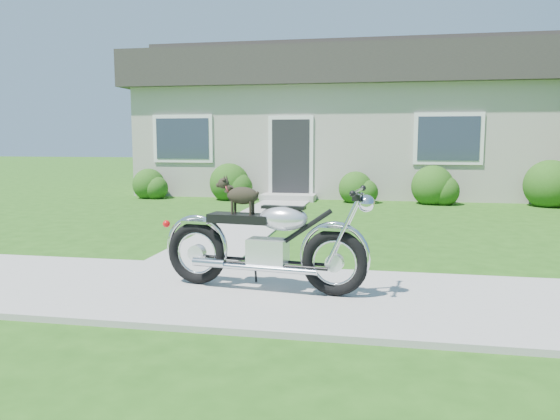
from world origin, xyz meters
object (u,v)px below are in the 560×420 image
at_px(house, 354,121).
at_px(potted_plant_left, 224,186).
at_px(potted_plant_right, 426,190).
at_px(motorcycle_with_dog, 267,242).

distance_m(house, potted_plant_left, 5.05).
height_order(house, potted_plant_right, house).
xyz_separation_m(house, motorcycle_with_dog, (-0.24, -11.94, -1.61)).
bearing_deg(potted_plant_right, house, 119.85).
bearing_deg(potted_plant_right, potted_plant_left, 180.00).
xyz_separation_m(potted_plant_left, motorcycle_with_dog, (2.99, -8.50, 0.18)).
relative_size(potted_plant_left, motorcycle_with_dog, 0.33).
distance_m(potted_plant_right, motorcycle_with_dog, 8.78).
relative_size(potted_plant_left, potted_plant_right, 1.09).
height_order(potted_plant_right, motorcycle_with_dog, motorcycle_with_dog).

